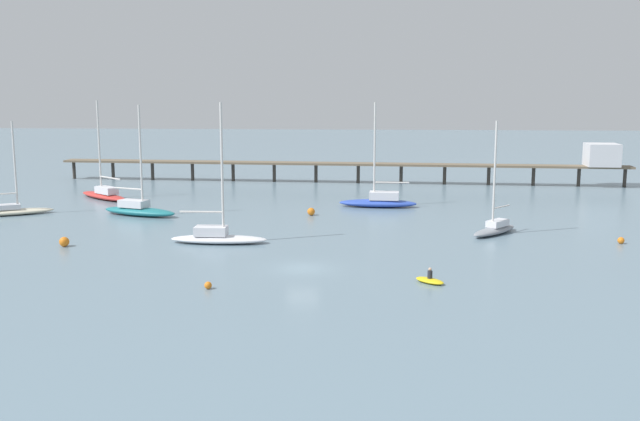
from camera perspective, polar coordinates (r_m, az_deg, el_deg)
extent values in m
plane|color=slate|center=(56.42, -1.40, -4.61)|extent=(400.00, 400.00, 0.00)
cube|color=brown|center=(108.02, 1.36, 3.72)|extent=(85.02, 6.67, 0.30)
cylinder|color=#38332D|center=(119.49, -18.89, 3.05)|extent=(0.50, 0.50, 2.70)
cylinder|color=#38332D|center=(116.87, -16.07, 3.05)|extent=(0.50, 0.50, 2.70)
cylinder|color=#38332D|center=(114.54, -13.12, 3.05)|extent=(0.50, 0.50, 2.70)
cylinder|color=#38332D|center=(112.53, -10.06, 3.04)|extent=(0.50, 0.50, 2.70)
cylinder|color=#38332D|center=(110.84, -6.89, 3.02)|extent=(0.50, 0.50, 2.70)
cylinder|color=#38332D|center=(109.51, -3.64, 2.99)|extent=(0.50, 0.50, 2.70)
cylinder|color=#38332D|center=(108.53, -0.32, 2.95)|extent=(0.50, 0.50, 2.70)
cylinder|color=#38332D|center=(107.93, 3.04, 2.90)|extent=(0.50, 0.50, 2.70)
cylinder|color=#38332D|center=(107.70, 6.44, 2.84)|extent=(0.50, 0.50, 2.70)
cylinder|color=#38332D|center=(107.85, 9.84, 2.77)|extent=(0.50, 0.50, 2.70)
cylinder|color=#38332D|center=(108.37, 13.21, 2.69)|extent=(0.50, 0.50, 2.70)
cylinder|color=#38332D|center=(109.27, 16.54, 2.60)|extent=(0.50, 0.50, 2.70)
cylinder|color=#38332D|center=(110.52, 19.81, 2.51)|extent=(0.50, 0.50, 2.70)
cylinder|color=#38332D|center=(112.13, 22.99, 2.41)|extent=(0.50, 0.50, 2.70)
cube|color=silver|center=(110.92, 21.42, 4.13)|extent=(4.57, 4.57, 3.20)
ellipsoid|color=#1E727A|center=(82.35, -14.09, -0.07)|extent=(9.48, 5.34, 0.91)
cube|color=silver|center=(82.66, -14.52, 0.55)|extent=(3.56, 2.69, 0.80)
cylinder|color=silver|center=(81.31, -14.01, 4.14)|extent=(0.23, 0.23, 11.28)
cylinder|color=silver|center=(82.82, -14.92, 1.68)|extent=(3.51, 1.35, 0.18)
ellipsoid|color=#2D4CB7|center=(86.01, 4.60, 0.58)|extent=(9.35, 3.18, 0.90)
cube|color=silver|center=(85.84, 5.10, 1.18)|extent=(3.56, 2.06, 0.94)
cylinder|color=silver|center=(85.29, 4.34, 4.69)|extent=(0.23, 0.23, 11.46)
cylinder|color=silver|center=(85.60, 5.69, 2.22)|extent=(4.12, 0.40, 0.18)
ellipsoid|color=red|center=(96.14, -16.76, 1.11)|extent=(9.03, 8.05, 0.76)
cube|color=silver|center=(95.34, -16.55, 1.55)|extent=(3.58, 3.34, 0.87)
cylinder|color=silver|center=(95.90, -17.08, 4.83)|extent=(0.24, 0.24, 11.71)
cylinder|color=silver|center=(94.18, -16.26, 2.49)|extent=(3.79, 3.21, 0.19)
ellipsoid|color=white|center=(66.19, -8.01, -2.27)|extent=(8.85, 2.51, 0.71)
cube|color=silver|center=(66.18, -8.63, -1.60)|extent=(2.92, 1.72, 0.83)
cylinder|color=silver|center=(65.11, -7.76, 3.20)|extent=(0.23, 0.23, 11.99)
cylinder|color=silver|center=(66.05, -9.38, -0.11)|extent=(3.98, 0.22, 0.18)
ellipsoid|color=beige|center=(87.26, -23.07, -0.10)|extent=(8.34, 5.90, 0.67)
cube|color=silver|center=(87.15, -23.53, 0.27)|extent=(3.09, 2.59, 0.56)
cylinder|color=silver|center=(86.62, -23.01, 3.31)|extent=(0.22, 0.22, 9.73)
cylinder|color=silver|center=(86.93, -23.96, 1.20)|extent=(2.96, 1.77, 0.18)
ellipsoid|color=gray|center=(71.55, 13.63, -1.56)|extent=(5.70, 6.38, 0.70)
cube|color=silver|center=(71.90, 13.87, -0.98)|extent=(2.50, 2.67, 0.62)
cylinder|color=silver|center=(70.43, 13.66, 2.76)|extent=(0.20, 0.20, 10.22)
cylinder|color=silver|center=(72.14, 14.15, 0.27)|extent=(2.01, 2.38, 0.16)
ellipsoid|color=yellow|center=(52.82, 8.69, -5.51)|extent=(2.47, 2.39, 0.35)
cylinder|color=#26262D|center=(52.71, 8.70, -5.04)|extent=(0.51, 0.51, 0.55)
sphere|color=tan|center=(52.61, 8.71, -4.62)|extent=(0.24, 0.24, 0.24)
sphere|color=orange|center=(79.97, -0.71, -0.08)|extent=(0.85, 0.85, 0.85)
sphere|color=orange|center=(51.27, -8.85, -5.87)|extent=(0.53, 0.53, 0.53)
sphere|color=orange|center=(67.98, -19.59, -2.35)|extent=(0.88, 0.88, 0.88)
sphere|color=orange|center=(70.74, 22.73, -2.20)|extent=(0.61, 0.61, 0.61)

